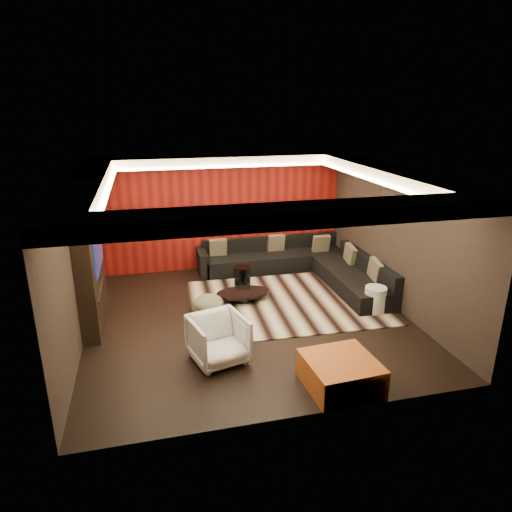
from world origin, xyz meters
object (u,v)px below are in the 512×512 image
object	(u,v)px
coffee_table	(243,296)
armchair	(219,340)
orange_ottoman	(341,373)
drum_stool	(242,276)
white_side_table	(375,300)
sectional_sofa	(302,266)

from	to	relation	value
coffee_table	armchair	world-z (taller)	armchair
orange_ottoman	drum_stool	bearing A→B (deg)	97.98
white_side_table	drum_stool	bearing A→B (deg)	139.21
drum_stool	orange_ottoman	bearing A→B (deg)	-82.02
orange_ottoman	white_side_table	bearing A→B (deg)	52.11
coffee_table	sectional_sofa	distance (m)	1.98
white_side_table	armchair	distance (m)	3.47
drum_stool	orange_ottoman	world-z (taller)	drum_stool
drum_stool	white_side_table	distance (m)	2.99
orange_ottoman	armchair	world-z (taller)	armchair
drum_stool	sectional_sofa	xyz separation A→B (m)	(1.50, 0.24, 0.03)
coffee_table	white_side_table	distance (m)	2.69
armchair	sectional_sofa	xyz separation A→B (m)	(2.54, 3.25, -0.12)
white_side_table	orange_ottoman	world-z (taller)	white_side_table
orange_ottoman	armchair	bearing A→B (deg)	145.26
coffee_table	white_side_table	size ratio (longest dim) A/B	2.12
white_side_table	sectional_sofa	world-z (taller)	sectional_sofa
white_side_table	armchair	size ratio (longest dim) A/B	0.62
white_side_table	coffee_table	bearing A→B (deg)	154.84
drum_stool	orange_ottoman	xyz separation A→B (m)	(0.58, -4.12, -0.02)
coffee_table	armchair	xyz separation A→B (m)	(-0.87, -2.19, 0.27)
white_side_table	orange_ottoman	xyz separation A→B (m)	(-1.69, -2.17, -0.04)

